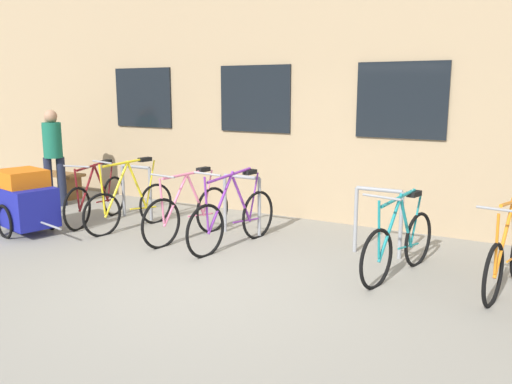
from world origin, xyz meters
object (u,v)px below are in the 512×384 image
Objects in this scene: bicycle_orange at (508,256)px; wooden_bench at (51,179)px; person_by_bench at (53,152)px; bicycle_yellow at (130,204)px; person_browsing at (53,151)px; bicycle_teal at (399,244)px; bike_trailer at (25,200)px; bicycle_pink at (188,213)px; bicycle_maroon at (97,199)px; backpack at (22,206)px; bicycle_purple at (233,218)px.

bicycle_orange is 8.29m from wooden_bench.
person_by_bench is at bearing 175.97° from bicycle_orange.
wooden_bench is at bearing 160.44° from bicycle_yellow.
person_browsing is at bearing -36.54° from person_by_bench.
bicycle_orange is at bearing 1.05° from bicycle_yellow.
bicycle_orange is 0.97× the size of person_browsing.
bicycle_yellow reaches higher than bicycle_teal.
person_by_bench is (-2.39, 0.62, 0.59)m from bicycle_yellow.
bicycle_orange is 1.12× the size of bike_trailer.
bicycle_teal is at bearing 9.79° from bike_trailer.
bicycle_pink is at bearing -10.31° from person_by_bench.
bicycle_pink is at bearing -9.19° from person_browsing.
person_browsing is at bearing 166.75° from bicycle_yellow.
bicycle_maroon is 0.98× the size of person_by_bench.
bike_trailer is at bearing -46.30° from wooden_bench.
bicycle_maroon is 1.85m from bicycle_pink.
bicycle_orange is 7.10m from backpack.
bicycle_purple is at bearing -178.39° from bicycle_orange.
backpack is at bearing -176.31° from bicycle_teal.
bicycle_yellow reaches higher than bicycle_purple.
bicycle_orange is at bearing 1.45° from bicycle_pink.
bicycle_purple is at bearing 0.04° from bicycle_yellow.
bicycle_yellow is 0.99× the size of bicycle_teal.
bicycle_yellow is 0.96× the size of bicycle_pink.
bike_trailer is 2.81m from wooden_bench.
bike_trailer is 2.04m from person_by_bench.
bicycle_teal is at bearing -0.48° from bicycle_yellow.
bicycle_orange is 7.57m from person_by_bench.
bicycle_purple is 4.00× the size of backpack.
person_by_bench reaches higher than bicycle_pink.
bicycle_teal is 6.49m from person_by_bench.
bicycle_teal is at bearing -0.48° from bicycle_pink.
person_by_bench is 1.36m from backpack.
bicycle_yellow is at bearing -19.56° from wooden_bench.
person_browsing is at bearing 127.33° from bike_trailer.
person_by_bench is at bearing 99.74° from backpack.
bicycle_teal is 5.99m from backpack.
bicycle_teal is (-1.10, -0.13, -0.00)m from bicycle_orange.
bicycle_orange is at bearing -4.03° from person_by_bench.
bicycle_orange is 7.45m from person_browsing.
wooden_bench is at bearing 167.42° from bicycle_purple.
bicycle_pink is (-2.95, 0.02, 0.01)m from bicycle_teal.
backpack is at bearing -70.72° from person_browsing.
bicycle_yellow is 1.04× the size of wooden_bench.
bicycle_maroon is 3.75× the size of backpack.
bicycle_purple is at bearing -8.41° from person_by_bench.
bicycle_yellow is at bearing -4.76° from bicycle_maroon.
wooden_bench is 0.92× the size of person_by_bench.
bicycle_pink is at bearing -178.55° from bicycle_orange.
person_browsing reaches higher than bicycle_pink.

